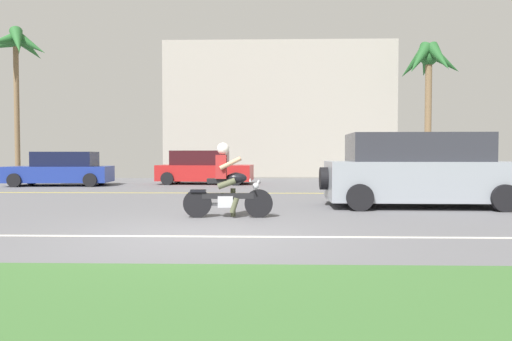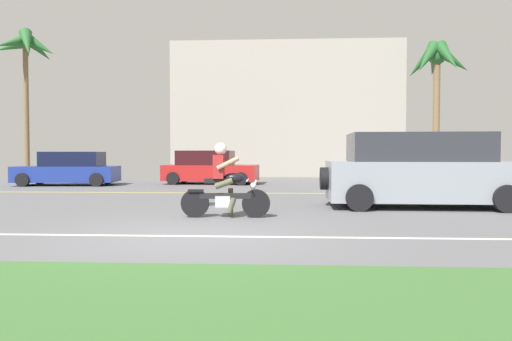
% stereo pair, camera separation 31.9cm
% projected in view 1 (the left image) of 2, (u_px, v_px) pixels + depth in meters
% --- Properties ---
extents(ground, '(56.00, 30.00, 0.04)m').
position_uv_depth(ground, '(219.00, 213.00, 10.55)').
color(ground, slate).
extents(grass_median, '(56.00, 3.80, 0.06)m').
position_uv_depth(grass_median, '(118.00, 328.00, 3.46)').
color(grass_median, '#3D6B33').
rests_on(grass_median, ground).
extents(lane_line_near, '(50.40, 0.12, 0.01)m').
position_uv_depth(lane_line_near, '(198.00, 236.00, 7.46)').
color(lane_line_near, silver).
rests_on(lane_line_near, ground).
extents(lane_line_far, '(50.40, 0.12, 0.01)m').
position_uv_depth(lane_line_far, '(235.00, 193.00, 15.78)').
color(lane_line_far, yellow).
rests_on(lane_line_far, ground).
extents(motorcyclist, '(1.89, 0.62, 1.58)m').
position_uv_depth(motorcyclist, '(227.00, 186.00, 9.68)').
color(motorcyclist, black).
rests_on(motorcyclist, ground).
extents(suv_nearby, '(4.84, 2.24, 1.86)m').
position_uv_depth(suv_nearby, '(417.00, 171.00, 11.67)').
color(suv_nearby, '#8C939E').
rests_on(suv_nearby, ground).
extents(parked_car_0, '(4.31, 2.07, 1.44)m').
position_uv_depth(parked_car_0, '(62.00, 170.00, 19.49)').
color(parked_car_0, navy).
rests_on(parked_car_0, ground).
extents(parked_car_1, '(4.28, 2.17, 1.50)m').
position_uv_depth(parked_car_1, '(204.00, 168.00, 20.67)').
color(parked_car_1, '#AD1E1E').
rests_on(parked_car_1, ground).
extents(palm_tree_0, '(3.38, 3.58, 6.98)m').
position_uv_depth(palm_tree_0, '(428.00, 68.00, 23.45)').
color(palm_tree_0, brown).
rests_on(palm_tree_0, ground).
extents(palm_tree_1, '(3.29, 3.25, 7.63)m').
position_uv_depth(palm_tree_1, '(16.00, 51.00, 22.96)').
color(palm_tree_1, brown).
rests_on(palm_tree_1, ground).
extents(building_far, '(13.49, 4.00, 7.89)m').
position_uv_depth(building_far, '(279.00, 112.00, 28.35)').
color(building_far, '#A8A399').
rests_on(building_far, ground).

